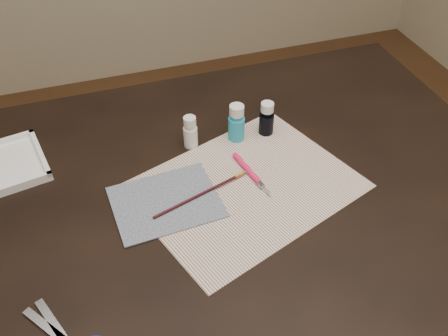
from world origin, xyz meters
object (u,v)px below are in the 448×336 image
object	(u,v)px
paint_bottle_navy	(267,118)
palette_tray	(3,166)
paper	(245,187)
paint_bottle_white	(190,132)
paint_bottle_cyan	(236,123)
canvas	(166,202)

from	to	relation	value
paint_bottle_navy	palette_tray	distance (m)	0.61
palette_tray	paint_bottle_navy	bearing A→B (deg)	-5.66
paper	paint_bottle_white	world-z (taller)	paint_bottle_white
paint_bottle_cyan	palette_tray	size ratio (longest dim) A/B	0.54
paper	paint_bottle_white	distance (m)	0.19
paper	palette_tray	world-z (taller)	palette_tray
paint_bottle_white	palette_tray	distance (m)	0.42
palette_tray	paint_bottle_white	bearing A→B (deg)	-6.68
paint_bottle_white	paint_bottle_navy	world-z (taller)	paint_bottle_navy
paint_bottle_cyan	palette_tray	bearing A→B (deg)	173.63
canvas	palette_tray	bearing A→B (deg)	146.09
paint_bottle_white	paint_bottle_cyan	size ratio (longest dim) A/B	0.85
paper	canvas	world-z (taller)	canvas
paper	paint_bottle_cyan	size ratio (longest dim) A/B	4.74
paint_bottle_navy	canvas	bearing A→B (deg)	-151.52
paper	paint_bottle_cyan	distance (m)	0.17
canvas	paint_bottle_navy	bearing A→B (deg)	28.48
paper	palette_tray	size ratio (longest dim) A/B	2.57
canvas	paint_bottle_cyan	distance (m)	0.26
paint_bottle_cyan	paint_bottle_navy	xyz separation A→B (m)	(0.08, -0.00, -0.00)
canvas	paper	bearing A→B (deg)	-2.33
paint_bottle_white	palette_tray	xyz separation A→B (m)	(-0.42, 0.05, -0.03)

